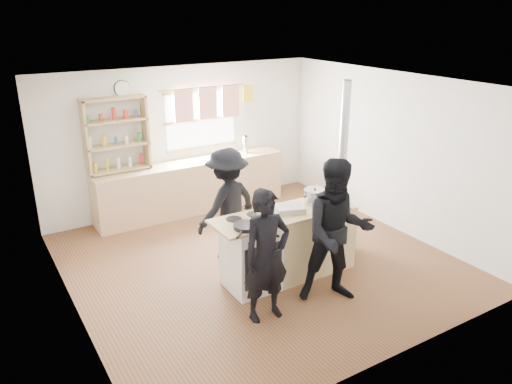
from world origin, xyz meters
TOP-DOWN VIEW (x-y plane):
  - ground at (0.00, 0.00)m, footprint 5.00×5.00m
  - back_counter at (0.00, 2.22)m, footprint 3.40×0.55m
  - shelving_unit at (-1.20, 2.34)m, footprint 1.00×0.28m
  - thermos at (1.09, 2.22)m, footprint 0.10×0.10m
  - cooking_island at (0.14, -0.55)m, footprint 1.97×0.64m
  - skillet_greens at (-0.60, -0.71)m, footprint 0.44×0.44m
  - roast_tray at (0.14, -0.55)m, footprint 0.43×0.39m
  - stockpot_stove at (-0.21, -0.48)m, footprint 0.24×0.24m
  - stockpot_counter at (0.58, -0.49)m, footprint 0.30×0.30m
  - bread_board at (0.88, -0.54)m, footprint 0.32×0.27m
  - flue_heater at (1.20, -0.31)m, footprint 0.35×0.35m
  - person_near_left at (-0.63, -1.20)m, footprint 0.59×0.40m
  - person_near_right at (0.30, -1.31)m, footprint 1.08×0.99m
  - person_far at (-0.29, 0.36)m, footprint 1.17×0.88m

SIDE VIEW (x-z plane):
  - ground at x=0.00m, z-range -0.01..0.00m
  - back_counter at x=0.00m, z-range 0.00..0.90m
  - cooking_island at x=0.14m, z-range 0.00..0.93m
  - flue_heater at x=1.20m, z-range -0.59..1.91m
  - person_near_left at x=-0.63m, z-range 0.00..1.58m
  - person_far at x=-0.29m, z-range 0.00..1.61m
  - person_near_right at x=0.30m, z-range 0.00..1.80m
  - skillet_greens at x=-0.60m, z-range 0.93..0.98m
  - roast_tray at x=0.14m, z-range 0.93..1.01m
  - bread_board at x=0.88m, z-range 0.92..1.04m
  - stockpot_stove at x=-0.21m, z-range 0.92..1.11m
  - stockpot_counter at x=0.58m, z-range 0.92..1.14m
  - thermos at x=1.09m, z-range 0.90..1.21m
  - shelving_unit at x=-1.20m, z-range 0.91..2.11m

